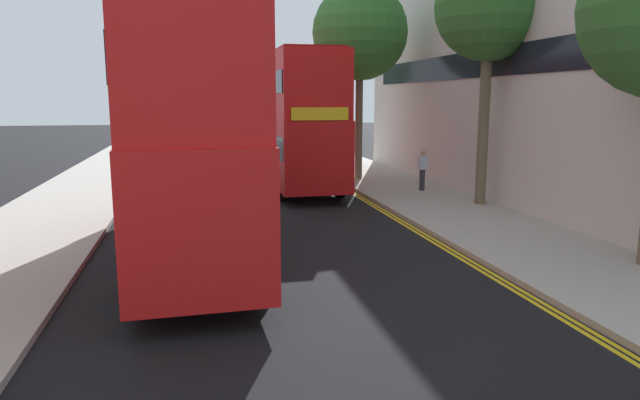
# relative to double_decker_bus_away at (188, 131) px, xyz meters

# --- Properties ---
(sidewalk_right) EXTENTS (4.00, 80.00, 0.14)m
(sidewalk_right) POSITION_rel_double_decker_bus_away_xyz_m (8.57, 1.85, -2.96)
(sidewalk_right) COLOR #ADA89E
(sidewalk_right) RESTS_ON ground
(sidewalk_left) EXTENTS (4.00, 80.00, 0.14)m
(sidewalk_left) POSITION_rel_double_decker_bus_away_xyz_m (-4.43, 1.85, -2.96)
(sidewalk_left) COLOR #ADA89E
(sidewalk_left) RESTS_ON ground
(kerb_line_outer) EXTENTS (0.10, 56.00, 0.01)m
(kerb_line_outer) POSITION_rel_double_decker_bus_away_xyz_m (6.47, -0.15, -3.03)
(kerb_line_outer) COLOR yellow
(kerb_line_outer) RESTS_ON ground
(kerb_line_inner) EXTENTS (0.10, 56.00, 0.01)m
(kerb_line_inner) POSITION_rel_double_decker_bus_away_xyz_m (6.31, -0.15, -3.03)
(kerb_line_inner) COLOR yellow
(kerb_line_inner) RESTS_ON ground
(double_decker_bus_away) EXTENTS (3.08, 10.88, 5.64)m
(double_decker_bus_away) POSITION_rel_double_decker_bus_away_xyz_m (0.00, 0.00, 0.00)
(double_decker_bus_away) COLOR red
(double_decker_bus_away) RESTS_ON ground
(double_decker_bus_oncoming) EXTENTS (2.86, 10.83, 5.64)m
(double_decker_bus_oncoming) POSITION_rel_double_decker_bus_away_xyz_m (4.33, 10.54, 0.00)
(double_decker_bus_oncoming) COLOR red
(double_decker_bus_oncoming) RESTS_ON ground
(pedestrian_far) EXTENTS (0.34, 0.22, 1.62)m
(pedestrian_far) POSITION_rel_double_decker_bus_away_xyz_m (9.09, 7.37, -2.04)
(pedestrian_far) COLOR #2D2D38
(pedestrian_far) RESTS_ON sidewalk_right
(street_tree_near) EXTENTS (4.28, 4.28, 8.75)m
(street_tree_near) POSITION_rel_double_decker_bus_away_xyz_m (7.56, 11.35, 3.69)
(street_tree_near) COLOR #6B6047
(street_tree_near) RESTS_ON sidewalk_right
(street_tree_mid) EXTENTS (3.27, 3.27, 7.21)m
(street_tree_mid) POSITION_rel_double_decker_bus_away_xyz_m (7.74, 24.27, 2.62)
(street_tree_mid) COLOR #6B6047
(street_tree_mid) RESTS_ON sidewalk_right
(street_tree_far) EXTENTS (3.67, 3.67, 8.57)m
(street_tree_far) POSITION_rel_double_decker_bus_away_xyz_m (9.95, 4.11, 3.78)
(street_tree_far) COLOR #6B6047
(street_tree_far) RESTS_ON sidewalk_right
(townhouse_terrace_right) EXTENTS (10.08, 28.00, 13.36)m
(townhouse_terrace_right) POSITION_rel_double_decker_bus_away_xyz_m (15.56, 4.54, 3.65)
(townhouse_terrace_right) COLOR silver
(townhouse_terrace_right) RESTS_ON ground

